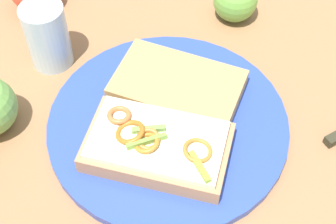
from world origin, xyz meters
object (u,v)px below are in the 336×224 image
Objects in this scene: plate at (168,124)px; drinking_glass at (47,36)px; bread_slice_side at (178,86)px; sandwich at (157,145)px; apple_4 at (235,0)px.

plate is 0.21m from drinking_glass.
bread_slice_side is (0.05, 0.01, 0.02)m from plate.
sandwich is at bearing 96.32° from bread_slice_side.
plate is 1.89× the size of bread_slice_side.
bread_slice_side is 1.70× the size of drinking_glass.
apple_4 is at bearing -39.37° from drinking_glass.
drinking_glass is (0.02, 0.21, 0.04)m from plate.
apple_4 is at bearing -98.97° from sandwich.
apple_4 reaches higher than bread_slice_side.
bread_slice_side is at bearing 16.78° from plate.
drinking_glass is at bearing 140.63° from apple_4.
drinking_glass reaches higher than plate.
plate is 3.21× the size of drinking_glass.
sandwich is 2.00× the size of drinking_glass.
sandwich is 0.23m from drinking_glass.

